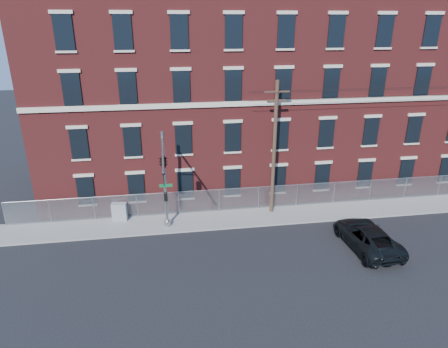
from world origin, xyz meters
TOP-DOWN VIEW (x-y plane):
  - ground at (0.00, 0.00)m, footprint 140.00×140.00m
  - sidewalk at (12.00, 5.00)m, footprint 65.00×3.00m
  - mill_building at (12.00, 13.93)m, footprint 55.30×14.32m
  - chain_link_fence at (12.00, 6.30)m, footprint 59.06×0.06m
  - traffic_signal_mast at (-6.00, 2.18)m, footprint 0.90×6.75m
  - utility_pole_near at (2.00, 5.60)m, footprint 1.80×0.28m
  - pickup_truck at (6.84, -0.21)m, footprint 2.86×5.78m
  - utility_cabinet at (-9.44, 5.94)m, footprint 1.13×0.67m

SIDE VIEW (x-z plane):
  - ground at x=0.00m, z-range 0.00..0.00m
  - sidewalk at x=12.00m, z-range 0.00..0.12m
  - pickup_truck at x=6.84m, z-range 0.00..1.58m
  - utility_cabinet at x=-9.44m, z-range 0.12..1.46m
  - chain_link_fence at x=12.00m, z-range 0.13..1.98m
  - utility_pole_near at x=2.00m, z-range 0.34..10.34m
  - traffic_signal_mast at x=-6.00m, z-range 1.89..8.89m
  - mill_building at x=12.00m, z-range 0.00..16.30m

